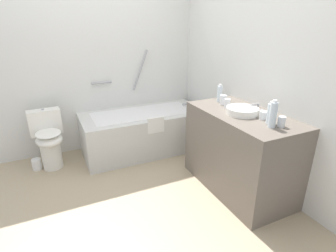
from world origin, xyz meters
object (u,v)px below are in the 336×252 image
Objects in this scene: toilet at (49,139)px; water_bottle_0 at (271,113)px; water_bottle_2 at (220,94)px; drinking_glass_1 at (227,103)px; sink_faucet at (257,108)px; toilet_paper_roll at (37,164)px; sink_basin at (242,111)px; drinking_glass_0 at (223,100)px; drinking_glass_2 at (263,115)px; drinking_glass_3 at (282,122)px; bathtub at (144,130)px; water_bottle_1 at (273,115)px.

water_bottle_0 is (1.83, -1.68, 0.58)m from toilet.
water_bottle_2 is 2.09× the size of drinking_glass_1.
water_bottle_2 reaches higher than sink_faucet.
toilet_paper_roll is (-1.96, 1.12, -0.84)m from drinking_glass_1.
sink_basin reaches higher than toilet.
drinking_glass_0 reaches higher than sink_faucet.
water_bottle_0 is (0.05, -0.32, 0.06)m from sink_basin.
toilet_paper_roll is at bearing 142.74° from drinking_glass_2.
drinking_glass_3 is at bearing -89.38° from drinking_glass_2.
sink_basin is 3.42× the size of drinking_glass_3.
drinking_glass_0 is at bearing 95.08° from drinking_glass_2.
bathtub is at bearing 110.33° from drinking_glass_3.
drinking_glass_1 is 1.05× the size of drinking_glass_3.
sink_basin is at bearing -88.34° from drinking_glass_1.
water_bottle_0 is 0.55m from drinking_glass_1.
water_bottle_2 is at bearing 105.95° from sink_faucet.
sink_basin is 0.47m from water_bottle_2.
sink_faucet is 0.74× the size of water_bottle_0.
drinking_glass_3 reaches higher than toilet.
drinking_glass_0 is 1.36× the size of drinking_glass_2.
drinking_glass_2 is at bearing -78.83° from drinking_glass_1.
sink_basin is at bearing 48.51° from toilet.
drinking_glass_1 is (-0.00, 0.62, -0.07)m from water_bottle_1.
drinking_glass_2 is at bearing 66.15° from water_bottle_1.
drinking_glass_0 is (-0.03, -0.11, -0.04)m from water_bottle_2.
water_bottle_0 reaches higher than drinking_glass_3.
bathtub is at bearing 117.03° from drinking_glass_1.
drinking_glass_0 is 1.07× the size of drinking_glass_1.
sink_basin is at bearing 101.11° from drinking_glass_3.
drinking_glass_1 is 0.70× the size of toilet_paper_roll.
toilet is 3.49× the size of water_bottle_0.
toilet is at bearing 2.82° from toilet_paper_roll.
drinking_glass_2 is at bearing 45.91° from toilet.
drinking_glass_0 reaches higher than drinking_glass_3.
toilet is 2.31m from sink_basin.
sink_faucet is at bearing -60.47° from bathtub.
drinking_glass_2 is 0.55× the size of toilet_paper_roll.
water_bottle_2 is 0.67m from drinking_glass_2.
drinking_glass_3 is at bearing -16.65° from water_bottle_1.
drinking_glass_2 is (-0.11, -0.20, 0.00)m from sink_faucet.
sink_basin is 2.53m from toilet_paper_roll.
water_bottle_0 is 2.24× the size of drinking_glass_3.
sink_basin is 0.36m from drinking_glass_0.
sink_faucet is 1.57× the size of drinking_glass_1.
drinking_glass_0 is at bearing 85.22° from sink_basin.
water_bottle_2 reaches higher than toilet_paper_roll.
water_bottle_0 reaches higher than water_bottle_2.
bathtub reaches higher than sink_faucet.
water_bottle_1 reaches higher than sink_faucet.
drinking_glass_2 is (0.08, -0.20, 0.00)m from sink_basin.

